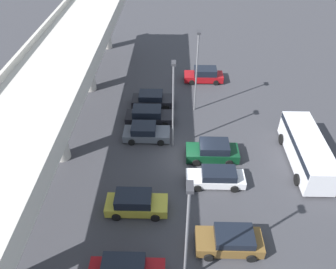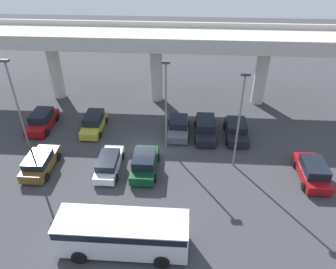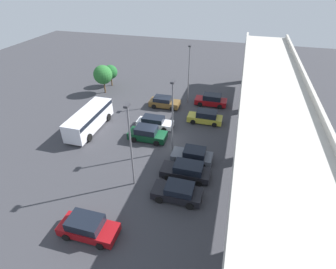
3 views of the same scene
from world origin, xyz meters
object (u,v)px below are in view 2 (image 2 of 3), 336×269
parked_car_3 (109,163)px  parked_car_4 (145,163)px  parked_car_7 (236,130)px  lamp_post_by_overpass (16,100)px  parked_car_0 (42,120)px  parked_car_8 (313,171)px  shuttle_bus (123,232)px  parked_car_2 (94,123)px  parked_car_1 (40,163)px  parked_car_6 (205,128)px  lamp_post_near_aisle (240,115)px  lamp_post_mid_lot (166,100)px  parked_car_5 (178,127)px

parked_car_3 → parked_car_4: bearing=-88.9°
parked_car_7 → lamp_post_by_overpass: lamp_post_by_overpass is taller
parked_car_0 → lamp_post_by_overpass: (0.04, -3.56, 4.18)m
parked_car_8 → shuttle_bus: bearing=118.7°
parked_car_0 → parked_car_7: parked_car_0 is taller
parked_car_2 → parked_car_4: 8.46m
parked_car_1 → parked_car_3: parked_car_1 is taller
parked_car_6 → parked_car_8: parked_car_8 is taller
lamp_post_near_aisle → parked_car_7: bearing=81.1°
parked_car_3 → lamp_post_mid_lot: lamp_post_mid_lot is taller
shuttle_bus → lamp_post_mid_lot: 11.94m
parked_car_0 → shuttle_bus: 17.69m
parked_car_1 → lamp_post_mid_lot: bearing=-69.3°
lamp_post_mid_lot → parked_car_7: bearing=18.7°
parked_car_2 → lamp_post_mid_lot: bearing=70.6°
parked_car_3 → parked_car_4: parked_car_4 is taller
lamp_post_near_aisle → parked_car_3: bearing=-172.8°
parked_car_6 → lamp_post_near_aisle: lamp_post_near_aisle is taller
parked_car_1 → parked_car_5: (11.38, 6.43, -0.03)m
parked_car_5 → parked_car_0: bearing=-90.7°
parked_car_7 → lamp_post_near_aisle: 6.17m
parked_car_3 → parked_car_1: bearing=93.7°
parked_car_7 → lamp_post_by_overpass: bearing=-80.9°
parked_car_8 → lamp_post_by_overpass: bearing=83.7°
shuttle_bus → lamp_post_by_overpass: bearing=-44.0°
parked_car_3 → lamp_post_mid_lot: 7.15m
parked_car_1 → parked_car_4: 8.79m
parked_car_7 → lamp_post_by_overpass: (-19.38, -3.12, 4.24)m
parked_car_2 → parked_car_1: bearing=-24.1°
parked_car_8 → shuttle_bus: 16.06m
parked_car_4 → shuttle_bus: 7.84m
parked_car_2 → parked_car_3: 6.79m
parked_car_5 → lamp_post_by_overpass: 14.79m
parked_car_3 → parked_car_5: parked_car_5 is taller
parked_car_0 → parked_car_3: parked_car_0 is taller
parked_car_1 → lamp_post_near_aisle: lamp_post_near_aisle is taller
parked_car_6 → lamp_post_mid_lot: lamp_post_mid_lot is taller
parked_car_3 → parked_car_2: bearing=24.9°
parked_car_1 → shuttle_bus: size_ratio=0.53×
parked_car_4 → parked_car_8: (13.70, -0.11, -0.03)m
parked_car_3 → lamp_post_by_overpass: 9.59m
parked_car_1 → shuttle_bus: (8.41, -7.38, 0.78)m
parked_car_1 → parked_car_8: parked_car_8 is taller
lamp_post_by_overpass → shuttle_bus: bearing=-44.0°
parked_car_6 → lamp_post_by_overpass: lamp_post_by_overpass is taller
parked_car_0 → parked_car_4: (11.20, -6.17, 0.00)m
parked_car_7 → parked_car_8: 8.01m
parked_car_2 → shuttle_bus: 14.96m
parked_car_0 → parked_car_6: (16.44, -0.28, -0.03)m
parked_car_0 → lamp_post_near_aisle: bearing=75.3°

